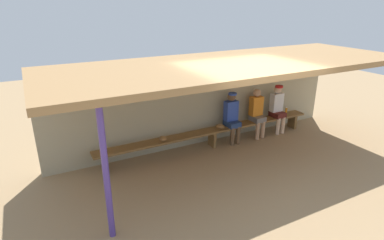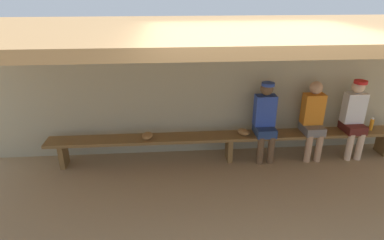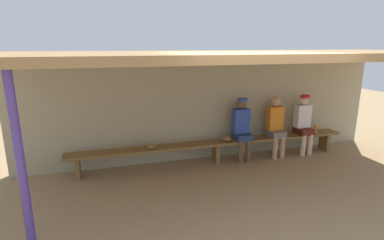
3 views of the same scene
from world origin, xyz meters
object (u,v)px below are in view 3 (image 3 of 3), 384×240
player_with_sunglasses (276,124)px  baseball_glove_dark_brown (226,139)px  bench (216,145)px  support_post (21,169)px  baseball_glove_tan (151,146)px  player_shirtless_tan (242,126)px  water_bottle_clear (316,128)px  player_in_blue (303,121)px

player_with_sunglasses → baseball_glove_dark_brown: player_with_sunglasses is taller
bench → baseball_glove_dark_brown: bearing=0.1°
support_post → baseball_glove_tan: (1.77, 2.08, -0.60)m
player_shirtless_tan → water_bottle_clear: size_ratio=5.96×
player_shirtless_tan → player_with_sunglasses: player_shirtless_tan is taller
player_in_blue → player_shirtless_tan: bearing=180.0°
player_shirtless_tan → baseball_glove_dark_brown: bearing=-179.5°
water_bottle_clear → baseball_glove_tan: size_ratio=0.94×
player_shirtless_tan → player_in_blue: (1.54, 0.00, 0.00)m
player_in_blue → baseball_glove_dark_brown: size_ratio=5.60×
player_shirtless_tan → baseball_glove_tan: player_shirtless_tan is taller
support_post → player_with_sunglasses: size_ratio=1.65×
player_in_blue → water_bottle_clear: 0.39m
support_post → player_in_blue: support_post is taller
player_shirtless_tan → baseball_glove_dark_brown: (-0.35, -0.00, -0.24)m
support_post → water_bottle_clear: (5.60, 2.11, -0.53)m
water_bottle_clear → baseball_glove_tan: 3.83m
player_with_sunglasses → baseball_glove_tan: 2.78m
support_post → water_bottle_clear: 6.00m
bench → support_post: bearing=-146.1°
player_with_sunglasses → support_post: bearing=-155.1°
support_post → baseball_glove_dark_brown: support_post is taller
player_in_blue → baseball_glove_tan: size_ratio=5.60×
bench → baseball_glove_tan: size_ratio=25.00×
baseball_glove_dark_brown → water_bottle_clear: bearing=62.5°
support_post → baseball_glove_dark_brown: size_ratio=9.17×
baseball_glove_dark_brown → player_shirtless_tan: bearing=62.9°
player_in_blue → player_with_sunglasses: bearing=-180.0°
water_bottle_clear → baseball_glove_dark_brown: (-2.23, -0.00, -0.06)m
water_bottle_clear → baseball_glove_dark_brown: size_ratio=0.94×
player_shirtless_tan → baseball_glove_tan: (-1.95, -0.02, -0.24)m
bench → baseball_glove_tan: (-1.36, -0.02, 0.12)m
player_with_sunglasses → water_bottle_clear: size_ratio=5.91×
player_shirtless_tan → player_with_sunglasses: size_ratio=1.01×
water_bottle_clear → baseball_glove_tan: (-3.83, -0.02, -0.06)m
baseball_glove_tan → player_with_sunglasses: bearing=101.5°
support_post → player_in_blue: 5.67m
support_post → water_bottle_clear: size_ratio=9.74×
player_with_sunglasses → baseball_glove_tan: size_ratio=5.56×
support_post → baseball_glove_dark_brown: 4.01m
player_in_blue → player_with_sunglasses: player_in_blue is taller
support_post → water_bottle_clear: support_post is taller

